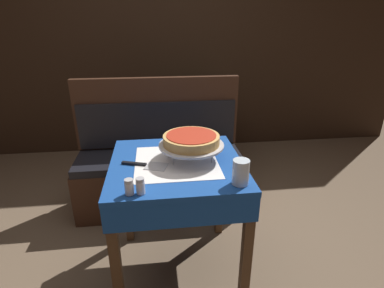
{
  "coord_description": "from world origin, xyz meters",
  "views": [
    {
      "loc": [
        -0.1,
        -1.5,
        1.51
      ],
      "look_at": [
        0.09,
        -0.01,
        0.88
      ],
      "focal_mm": 28.0,
      "sensor_mm": 36.0,
      "label": 1
    }
  ],
  "objects_px": {
    "salt_shaker": "(129,187)",
    "pepper_shaker": "(140,186)",
    "water_glass_near": "(241,172)",
    "dining_table_front": "(177,179)",
    "pizza_pan_stand": "(191,146)",
    "pizza_server": "(147,165)",
    "deep_dish_pizza": "(191,139)",
    "condiment_caddy": "(192,90)",
    "dining_table_rear": "(193,106)",
    "booth_bench": "(160,170)"
  },
  "relations": [
    {
      "from": "booth_bench",
      "to": "deep_dish_pizza",
      "type": "relative_size",
      "value": 4.34
    },
    {
      "from": "booth_bench",
      "to": "water_glass_near",
      "type": "relative_size",
      "value": 10.94
    },
    {
      "from": "deep_dish_pizza",
      "to": "salt_shaker",
      "type": "height_order",
      "value": "deep_dish_pizza"
    },
    {
      "from": "pepper_shaker",
      "to": "condiment_caddy",
      "type": "relative_size",
      "value": 0.52
    },
    {
      "from": "salt_shaker",
      "to": "deep_dish_pizza",
      "type": "bearing_deg",
      "value": 46.05
    },
    {
      "from": "dining_table_front",
      "to": "pizza_pan_stand",
      "type": "relative_size",
      "value": 2.13
    },
    {
      "from": "deep_dish_pizza",
      "to": "condiment_caddy",
      "type": "bearing_deg",
      "value": 82.67
    },
    {
      "from": "water_glass_near",
      "to": "salt_shaker",
      "type": "distance_m",
      "value": 0.52
    },
    {
      "from": "booth_bench",
      "to": "salt_shaker",
      "type": "height_order",
      "value": "booth_bench"
    },
    {
      "from": "dining_table_rear",
      "to": "water_glass_near",
      "type": "bearing_deg",
      "value": -90.04
    },
    {
      "from": "booth_bench",
      "to": "pizza_server",
      "type": "relative_size",
      "value": 5.26
    },
    {
      "from": "deep_dish_pizza",
      "to": "pepper_shaker",
      "type": "xyz_separation_m",
      "value": [
        -0.27,
        -0.34,
        -0.08
      ]
    },
    {
      "from": "pizza_server",
      "to": "dining_table_front",
      "type": "bearing_deg",
      "value": 10.81
    },
    {
      "from": "dining_table_front",
      "to": "deep_dish_pizza",
      "type": "bearing_deg",
      "value": 15.9
    },
    {
      "from": "pizza_server",
      "to": "condiment_caddy",
      "type": "relative_size",
      "value": 1.72
    },
    {
      "from": "dining_table_front",
      "to": "pepper_shaker",
      "type": "distance_m",
      "value": 0.39
    },
    {
      "from": "pizza_pan_stand",
      "to": "condiment_caddy",
      "type": "xyz_separation_m",
      "value": [
        0.21,
        1.63,
        -0.04
      ]
    },
    {
      "from": "booth_bench",
      "to": "dining_table_rear",
      "type": "bearing_deg",
      "value": 64.35
    },
    {
      "from": "dining_table_rear",
      "to": "pepper_shaker",
      "type": "height_order",
      "value": "pepper_shaker"
    },
    {
      "from": "dining_table_rear",
      "to": "booth_bench",
      "type": "relative_size",
      "value": 0.57
    },
    {
      "from": "dining_table_front",
      "to": "pizza_pan_stand",
      "type": "distance_m",
      "value": 0.21
    },
    {
      "from": "booth_bench",
      "to": "pizza_server",
      "type": "bearing_deg",
      "value": -95.47
    },
    {
      "from": "pizza_server",
      "to": "condiment_caddy",
      "type": "height_order",
      "value": "condiment_caddy"
    },
    {
      "from": "pizza_server",
      "to": "pizza_pan_stand",
      "type": "bearing_deg",
      "value": 12.6
    },
    {
      "from": "pizza_server",
      "to": "salt_shaker",
      "type": "height_order",
      "value": "salt_shaker"
    },
    {
      "from": "water_glass_near",
      "to": "condiment_caddy",
      "type": "xyz_separation_m",
      "value": [
        0.01,
        1.94,
        -0.02
      ]
    },
    {
      "from": "salt_shaker",
      "to": "condiment_caddy",
      "type": "relative_size",
      "value": 0.5
    },
    {
      "from": "booth_bench",
      "to": "deep_dish_pizza",
      "type": "xyz_separation_m",
      "value": [
        0.17,
        -0.75,
        0.57
      ]
    },
    {
      "from": "pizza_pan_stand",
      "to": "dining_table_front",
      "type": "bearing_deg",
      "value": -164.1
    },
    {
      "from": "water_glass_near",
      "to": "pepper_shaker",
      "type": "bearing_deg",
      "value": -176.37
    },
    {
      "from": "pepper_shaker",
      "to": "pizza_server",
      "type": "bearing_deg",
      "value": 85.68
    },
    {
      "from": "dining_table_rear",
      "to": "pizza_pan_stand",
      "type": "relative_size",
      "value": 2.12
    },
    {
      "from": "dining_table_front",
      "to": "pizza_server",
      "type": "height_order",
      "value": "pizza_server"
    },
    {
      "from": "deep_dish_pizza",
      "to": "condiment_caddy",
      "type": "relative_size",
      "value": 2.09
    },
    {
      "from": "pizza_pan_stand",
      "to": "salt_shaker",
      "type": "xyz_separation_m",
      "value": [
        -0.32,
        -0.34,
        -0.04
      ]
    },
    {
      "from": "dining_table_front",
      "to": "booth_bench",
      "type": "distance_m",
      "value": 0.85
    },
    {
      "from": "dining_table_rear",
      "to": "dining_table_front",
      "type": "bearing_deg",
      "value": -100.48
    },
    {
      "from": "deep_dish_pizza",
      "to": "pepper_shaker",
      "type": "height_order",
      "value": "deep_dish_pizza"
    },
    {
      "from": "dining_table_rear",
      "to": "pepper_shaker",
      "type": "bearing_deg",
      "value": -104.24
    },
    {
      "from": "pizza_server",
      "to": "water_glass_near",
      "type": "distance_m",
      "value": 0.52
    },
    {
      "from": "pizza_pan_stand",
      "to": "pizza_server",
      "type": "relative_size",
      "value": 1.41
    },
    {
      "from": "pepper_shaker",
      "to": "pizza_pan_stand",
      "type": "bearing_deg",
      "value": 50.85
    },
    {
      "from": "dining_table_front",
      "to": "pizza_pan_stand",
      "type": "height_order",
      "value": "pizza_pan_stand"
    },
    {
      "from": "pizza_pan_stand",
      "to": "pizza_server",
      "type": "distance_m",
      "value": 0.27
    },
    {
      "from": "dining_table_front",
      "to": "booth_bench",
      "type": "relative_size",
      "value": 0.57
    },
    {
      "from": "dining_table_rear",
      "to": "condiment_caddy",
      "type": "height_order",
      "value": "condiment_caddy"
    },
    {
      "from": "deep_dish_pizza",
      "to": "pizza_pan_stand",
      "type": "bearing_deg",
      "value": 7.13
    },
    {
      "from": "pizza_server",
      "to": "salt_shaker",
      "type": "xyz_separation_m",
      "value": [
        -0.07,
        -0.28,
        0.03
      ]
    },
    {
      "from": "salt_shaker",
      "to": "pepper_shaker",
      "type": "relative_size",
      "value": 0.97
    },
    {
      "from": "condiment_caddy",
      "to": "pepper_shaker",
      "type": "bearing_deg",
      "value": -103.78
    }
  ]
}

